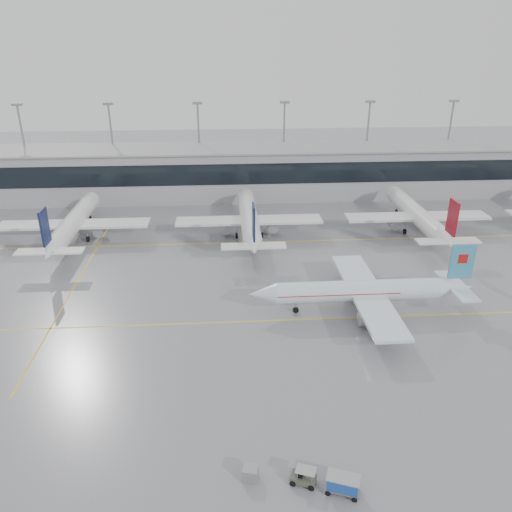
{
  "coord_description": "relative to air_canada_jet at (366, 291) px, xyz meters",
  "views": [
    {
      "loc": [
        -4.91,
        -62.02,
        38.1
      ],
      "look_at": [
        0.0,
        12.0,
        5.0
      ],
      "focal_mm": 35.0,
      "sensor_mm": 36.0,
      "label": 1
    }
  ],
  "objects": [
    {
      "name": "gse_unit",
      "position": [
        -18.83,
        -30.04,
        -2.55
      ],
      "size": [
        1.65,
        1.58,
        1.38
      ],
      "primitive_type": "cube",
      "rotation": [
        0.0,
        0.0,
        -0.24
      ],
      "color": "gray",
      "rests_on": "ground"
    },
    {
      "name": "terminal_roof",
      "position": [
        -15.66,
        59.91,
        8.96
      ],
      "size": [
        182.0,
        16.0,
        0.4
      ],
      "primitive_type": "cube",
      "color": "gray",
      "rests_on": "ground"
    },
    {
      "name": "baggage_cart",
      "position": [
        -10.59,
        -32.04,
        -2.17
      ],
      "size": [
        3.33,
        2.54,
        1.83
      ],
      "rotation": [
        0.0,
        0.0,
        -0.35
      ],
      "color": "gray",
      "rests_on": "ground"
    },
    {
      "name": "taxi_line_main",
      "position": [
        -15.66,
        -2.09,
        -3.23
      ],
      "size": [
        120.0,
        0.25,
        0.01
      ],
      "primitive_type": "cube",
      "color": "yellow",
      "rests_on": "ground"
    },
    {
      "name": "terminal_glass",
      "position": [
        -15.66,
        52.36,
        4.26
      ],
      "size": [
        180.0,
        0.2,
        5.0
      ],
      "primitive_type": "cube",
      "color": "black",
      "rests_on": "ground"
    },
    {
      "name": "air_canada_jet",
      "position": [
        0.0,
        0.0,
        0.0
      ],
      "size": [
        33.74,
        26.15,
        10.33
      ],
      "rotation": [
        0.0,
        0.0,
        3.15
      ],
      "color": "silver",
      "rests_on": "ground"
    },
    {
      "name": "parked_jet_c",
      "position": [
        -15.66,
        31.6,
        0.47
      ],
      "size": [
        29.64,
        36.96,
        11.72
      ],
      "rotation": [
        0.0,
        0.0,
        1.57
      ],
      "color": "silver",
      "rests_on": "ground"
    },
    {
      "name": "terminal",
      "position": [
        -15.66,
        59.91,
        2.76
      ],
      "size": [
        180.0,
        15.0,
        12.0
      ],
      "primitive_type": "cube",
      "color": "#959598",
      "rests_on": "ground"
    },
    {
      "name": "taxi_line_cross",
      "position": [
        -45.66,
        12.91,
        -3.23
      ],
      "size": [
        0.25,
        60.0,
        0.01
      ],
      "primitive_type": "cube",
      "color": "yellow",
      "rests_on": "ground"
    },
    {
      "name": "light_masts",
      "position": [
        -15.66,
        65.91,
        10.11
      ],
      "size": [
        156.4,
        1.0,
        22.6
      ],
      "color": "gray",
      "rests_on": "ground"
    },
    {
      "name": "ground",
      "position": [
        -15.66,
        -2.09,
        -3.24
      ],
      "size": [
        320.0,
        320.0,
        0.0
      ],
      "primitive_type": "plane",
      "color": "gray",
      "rests_on": "ground"
    },
    {
      "name": "parked_jet_d",
      "position": [
        19.34,
        31.6,
        0.47
      ],
      "size": [
        29.64,
        36.96,
        11.72
      ],
      "rotation": [
        0.0,
        0.0,
        1.57
      ],
      "color": "silver",
      "rests_on": "ground"
    },
    {
      "name": "baggage_tug",
      "position": [
        -13.97,
        -30.81,
        -2.64
      ],
      "size": [
        3.51,
        2.15,
        1.68
      ],
      "rotation": [
        0.0,
        0.0,
        -0.35
      ],
      "color": "#444B3E",
      "rests_on": "ground"
    },
    {
      "name": "taxi_line_north",
      "position": [
        -15.66,
        27.91,
        -3.23
      ],
      "size": [
        120.0,
        0.25,
        0.01
      ],
      "primitive_type": "cube",
      "color": "yellow",
      "rests_on": "ground"
    },
    {
      "name": "parked_jet_b",
      "position": [
        -50.66,
        31.6,
        0.47
      ],
      "size": [
        29.64,
        36.96,
        11.72
      ],
      "rotation": [
        0.0,
        0.0,
        1.57
      ],
      "color": "silver",
      "rests_on": "ground"
    }
  ]
}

